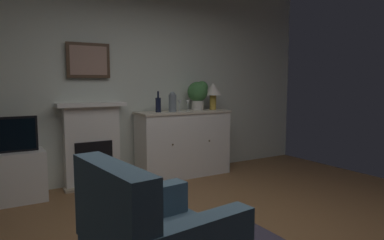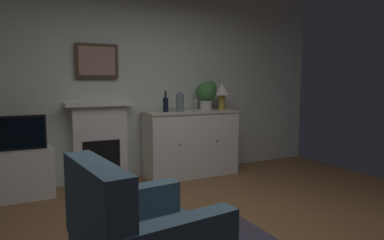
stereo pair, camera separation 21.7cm
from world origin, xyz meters
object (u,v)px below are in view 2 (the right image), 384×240
(tv_set, at_px, (17,133))
(framed_picture, at_px, (97,61))
(potted_plant_small, at_px, (207,93))
(wine_bottle, at_px, (166,104))
(fireplace_unit, at_px, (100,143))
(tv_cabinet, at_px, (19,174))
(table_lamp, at_px, (222,91))
(wine_glass_center, at_px, (196,103))
(wine_glass_left, at_px, (187,103))
(vase_decorative, at_px, (180,102))
(sideboard_cabinet, at_px, (191,143))

(tv_set, bearing_deg, framed_picture, 13.31)
(tv_set, bearing_deg, potted_plant_small, 1.21)
(wine_bottle, bearing_deg, fireplace_unit, 167.70)
(framed_picture, bearing_deg, tv_cabinet, -167.99)
(table_lamp, bearing_deg, wine_glass_center, -173.37)
(wine_glass_left, relative_size, vase_decorative, 0.59)
(framed_picture, height_order, sideboard_cabinet, framed_picture)
(fireplace_unit, height_order, wine_bottle, wine_bottle)
(tv_set, bearing_deg, wine_glass_center, -1.16)
(fireplace_unit, relative_size, tv_set, 1.77)
(wine_glass_center, distance_m, potted_plant_small, 0.29)
(wine_glass_left, xyz_separation_m, tv_cabinet, (-2.18, 0.03, -0.78))
(wine_glass_center, bearing_deg, wine_glass_left, 159.05)
(table_lamp, relative_size, potted_plant_small, 0.93)
(wine_glass_center, bearing_deg, tv_cabinet, 178.26)
(vase_decorative, relative_size, tv_set, 0.45)
(vase_decorative, xyz_separation_m, tv_cabinet, (-2.05, 0.06, -0.80))
(sideboard_cabinet, relative_size, table_lamp, 3.45)
(sideboard_cabinet, height_order, table_lamp, table_lamp)
(framed_picture, height_order, table_lamp, framed_picture)
(sideboard_cabinet, relative_size, wine_glass_left, 8.36)
(wine_glass_left, bearing_deg, table_lamp, 1.24)
(wine_bottle, relative_size, potted_plant_small, 0.67)
(wine_glass_left, relative_size, tv_cabinet, 0.22)
(sideboard_cabinet, xyz_separation_m, wine_glass_left, (-0.07, -0.01, 0.60))
(sideboard_cabinet, distance_m, tv_cabinet, 2.26)
(tv_cabinet, bearing_deg, wine_bottle, -0.85)
(vase_decorative, bearing_deg, potted_plant_small, 11.20)
(wine_glass_left, relative_size, tv_set, 0.27)
(sideboard_cabinet, distance_m, wine_bottle, 0.71)
(table_lamp, xyz_separation_m, wine_glass_left, (-0.58, -0.01, -0.16))
(tv_cabinet, bearing_deg, wine_glass_center, -1.74)
(wine_bottle, relative_size, vase_decorative, 1.03)
(tv_set, height_order, potted_plant_small, potted_plant_small)
(vase_decorative, bearing_deg, framed_picture, 165.74)
(table_lamp, relative_size, vase_decorative, 1.42)
(fireplace_unit, height_order, vase_decorative, vase_decorative)
(fireplace_unit, distance_m, wine_bottle, 1.03)
(fireplace_unit, xyz_separation_m, table_lamp, (1.79, -0.18, 0.68))
(wine_bottle, distance_m, wine_glass_left, 0.34)
(framed_picture, relative_size, tv_set, 0.89)
(table_lamp, height_order, tv_set, table_lamp)
(fireplace_unit, distance_m, wine_glass_left, 1.33)
(sideboard_cabinet, relative_size, wine_glass_center, 8.36)
(wine_bottle, bearing_deg, tv_set, 179.87)
(fireplace_unit, bearing_deg, framed_picture, 90.00)
(sideboard_cabinet, height_order, tv_cabinet, sideboard_cabinet)
(wine_glass_left, height_order, vase_decorative, vase_decorative)
(sideboard_cabinet, height_order, wine_glass_left, wine_glass_left)
(framed_picture, bearing_deg, sideboard_cabinet, -9.90)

